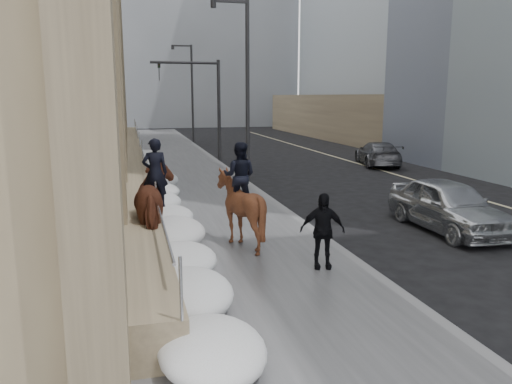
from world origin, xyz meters
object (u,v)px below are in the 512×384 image
(mounted_horse_right, at_px, (240,204))
(car_silver, at_px, (448,205))
(car_grey, at_px, (378,153))
(pedestrian, at_px, (322,231))
(mounted_horse_left, at_px, (158,203))

(mounted_horse_right, height_order, car_silver, mounted_horse_right)
(mounted_horse_right, bearing_deg, car_grey, -105.73)
(pedestrian, relative_size, car_silver, 0.38)
(mounted_horse_left, xyz_separation_m, mounted_horse_right, (2.01, -0.36, -0.04))
(mounted_horse_right, relative_size, pedestrian, 1.55)
(pedestrian, relative_size, car_grey, 0.36)
(mounted_horse_left, height_order, car_silver, mounted_horse_left)
(car_silver, bearing_deg, pedestrian, -153.39)
(mounted_horse_left, bearing_deg, mounted_horse_right, 166.99)
(mounted_horse_right, distance_m, car_grey, 17.44)
(mounted_horse_left, distance_m, mounted_horse_right, 2.04)
(mounted_horse_right, xyz_separation_m, pedestrian, (1.39, -2.11, -0.24))
(mounted_horse_right, xyz_separation_m, car_silver, (6.26, 0.31, -0.45))
(pedestrian, bearing_deg, mounted_horse_left, 156.12)
(mounted_horse_left, height_order, car_grey, mounted_horse_left)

